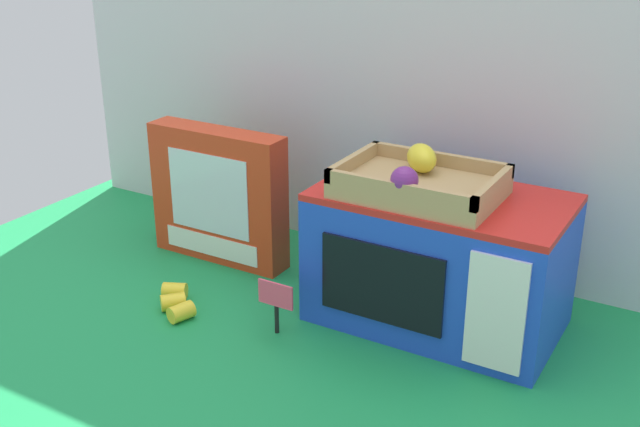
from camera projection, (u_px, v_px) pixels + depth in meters
ground_plane at (334, 296)px, 1.52m from camera, size 1.70×1.70×0.00m
display_back_panel at (396, 78)px, 1.57m from camera, size 1.61×0.03×0.76m
toy_microwave at (439, 260)px, 1.39m from camera, size 0.43×0.25×0.25m
food_groups_crate at (419, 183)px, 1.33m from camera, size 0.27×0.19×0.08m
cookie_set_box at (218, 196)px, 1.62m from camera, size 0.31×0.07×0.28m
price_sign at (276, 300)px, 1.37m from camera, size 0.07×0.01×0.10m
loose_toy_banana at (176, 301)px, 1.46m from camera, size 0.11×0.11×0.03m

